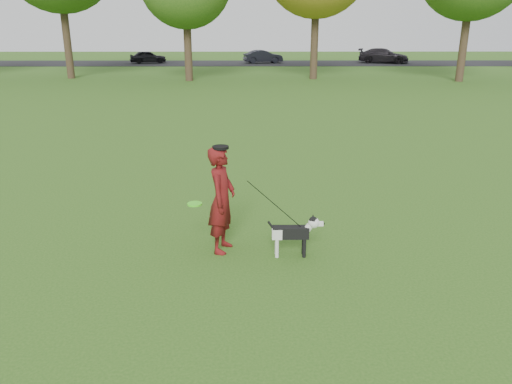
{
  "coord_description": "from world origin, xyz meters",
  "views": [
    {
      "loc": [
        0.04,
        -6.82,
        3.46
      ],
      "look_at": [
        0.09,
        0.59,
        0.95
      ],
      "focal_mm": 35.0,
      "sensor_mm": 36.0,
      "label": 1
    }
  ],
  "objects_px": {
    "dog": "(295,231)",
    "car_mid": "(263,57)",
    "car_left": "(148,57)",
    "man": "(222,200)",
    "car_right": "(383,56)"
  },
  "relations": [
    {
      "from": "dog",
      "to": "car_left",
      "type": "xyz_separation_m",
      "value": [
        -10.16,
        39.73,
        0.16
      ]
    },
    {
      "from": "car_left",
      "to": "car_mid",
      "type": "bearing_deg",
      "value": -107.09
    },
    {
      "from": "man",
      "to": "dog",
      "type": "xyz_separation_m",
      "value": [
        1.14,
        -0.22,
        -0.44
      ]
    },
    {
      "from": "car_mid",
      "to": "man",
      "type": "bearing_deg",
      "value": 165.23
    },
    {
      "from": "dog",
      "to": "car_right",
      "type": "xyz_separation_m",
      "value": [
        11.26,
        39.73,
        0.26
      ]
    },
    {
      "from": "dog",
      "to": "car_mid",
      "type": "xyz_separation_m",
      "value": [
        0.29,
        39.73,
        0.19
      ]
    },
    {
      "from": "dog",
      "to": "car_left",
      "type": "bearing_deg",
      "value": 104.35
    },
    {
      "from": "dog",
      "to": "car_mid",
      "type": "distance_m",
      "value": 39.73
    },
    {
      "from": "car_left",
      "to": "man",
      "type": "bearing_deg",
      "value": 175.78
    },
    {
      "from": "man",
      "to": "car_mid",
      "type": "relative_size",
      "value": 0.49
    },
    {
      "from": "dog",
      "to": "car_right",
      "type": "height_order",
      "value": "car_right"
    },
    {
      "from": "man",
      "to": "car_left",
      "type": "xyz_separation_m",
      "value": [
        -9.03,
        39.5,
        -0.28
      ]
    },
    {
      "from": "car_left",
      "to": "car_right",
      "type": "relative_size",
      "value": 0.72
    },
    {
      "from": "car_left",
      "to": "car_mid",
      "type": "relative_size",
      "value": 0.92
    },
    {
      "from": "man",
      "to": "car_mid",
      "type": "xyz_separation_m",
      "value": [
        1.43,
        39.5,
        -0.25
      ]
    }
  ]
}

